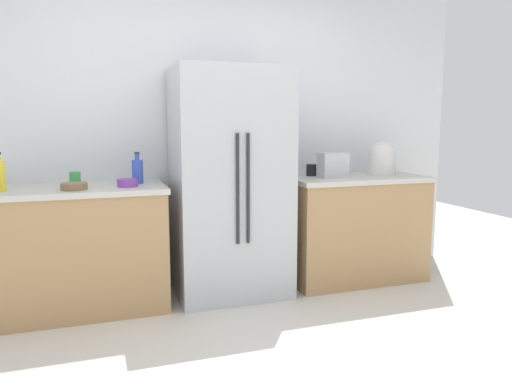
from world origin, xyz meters
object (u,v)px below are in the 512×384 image
at_px(toaster, 333,165).
at_px(bowl_b, 74,186).
at_px(refrigerator, 230,184).
at_px(cup_b, 311,170).
at_px(bottle_b, 137,171).
at_px(bowl_a, 127,183).
at_px(bottle_a, 0,175).
at_px(cup_a, 75,179).
at_px(rice_cooker, 382,159).

height_order(toaster, bowl_b, toaster).
distance_m(refrigerator, cup_b, 0.81).
height_order(bottle_b, bowl_a, bottle_b).
relative_size(toaster, bowl_a, 1.57).
height_order(refrigerator, toaster, refrigerator).
relative_size(bottle_a, cup_a, 2.57).
bearing_deg(bottle_a, refrigerator, 2.16).
xyz_separation_m(toaster, cup_b, (-0.11, 0.18, -0.05)).
bearing_deg(bowl_a, refrigerator, 5.73).
xyz_separation_m(refrigerator, cup_a, (-1.16, 0.10, 0.07)).
height_order(bottle_a, bottle_b, bottle_a).
bearing_deg(cup_a, bottle_a, -161.04).
bearing_deg(bowl_b, refrigerator, 6.52).
relative_size(refrigerator, cup_a, 17.44).
xyz_separation_m(cup_b, bowl_b, (-1.95, -0.30, -0.03)).
bearing_deg(refrigerator, cup_a, 175.12).
bearing_deg(bowl_a, bowl_b, -171.77).
bearing_deg(bottle_b, bottle_a, -171.09).
bearing_deg(bowl_a, rice_cooker, 2.55).
distance_m(bottle_a, cup_b, 2.42).
xyz_separation_m(rice_cooker, bowl_a, (-2.21, -0.10, -0.11)).
relative_size(cup_a, bowl_a, 0.70).
relative_size(refrigerator, toaster, 7.81).
relative_size(toaster, cup_b, 2.28).
height_order(cup_b, bowl_b, cup_b).
relative_size(bottle_a, cup_b, 2.62).
bearing_deg(bottle_a, toaster, 0.99).
bearing_deg(rice_cooker, toaster, -175.97).
xyz_separation_m(refrigerator, cup_b, (0.79, 0.16, 0.07)).
bearing_deg(refrigerator, bottle_b, 173.41).
bearing_deg(cup_a, bowl_a, -26.38).
xyz_separation_m(rice_cooker, bottle_a, (-3.03, -0.08, -0.03)).
xyz_separation_m(bottle_a, bowl_b, (0.46, -0.07, -0.09)).
bearing_deg(cup_b, toaster, -57.93).
bearing_deg(bowl_b, cup_a, 89.63).
relative_size(bottle_b, bowl_a, 1.64).
bearing_deg(refrigerator, rice_cooker, 0.73).
relative_size(rice_cooker, bottle_b, 1.26).
distance_m(rice_cooker, bottle_a, 3.04).
xyz_separation_m(bottle_b, bowl_b, (-0.45, -0.21, -0.07)).
height_order(cup_a, bowl_b, cup_a).
distance_m(toaster, bottle_a, 2.53).
bearing_deg(toaster, cup_a, 176.76).
bearing_deg(bottle_b, cup_a, 177.85).
distance_m(cup_b, bowl_b, 1.97).
distance_m(refrigerator, bottle_b, 0.72).
distance_m(rice_cooker, cup_b, 0.65).
bearing_deg(bottle_a, rice_cooker, 1.50).
bearing_deg(toaster, bowl_b, -176.81).
bearing_deg(bowl_b, bottle_a, 171.29).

